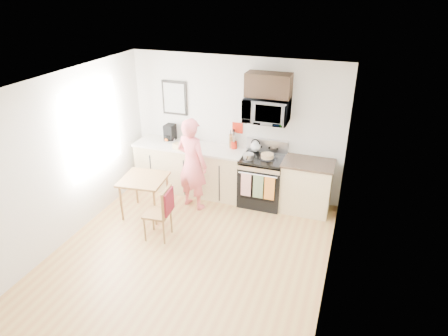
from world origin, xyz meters
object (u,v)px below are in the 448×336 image
(person, at_px, (192,164))
(dining_table, at_px, (144,182))
(microwave, at_px, (267,110))
(cake, at_px, (267,156))
(chair, at_px, (164,207))
(range, at_px, (262,182))

(person, distance_m, dining_table, 0.89)
(microwave, relative_size, cake, 2.82)
(dining_table, relative_size, chair, 0.82)
(person, height_order, dining_table, person)
(microwave, distance_m, cake, 0.81)
(dining_table, height_order, chair, chair)
(microwave, relative_size, person, 0.45)
(range, distance_m, dining_table, 2.12)
(microwave, height_order, person, microwave)
(chair, height_order, cake, cake)
(range, relative_size, chair, 1.29)
(dining_table, distance_m, chair, 0.88)
(person, height_order, cake, person)
(microwave, bearing_deg, chair, -124.26)
(microwave, xyz_separation_m, chair, (-1.16, -1.70, -1.18))
(microwave, height_order, chair, microwave)
(person, xyz_separation_m, chair, (-0.02, -1.07, -0.26))
(range, xyz_separation_m, chair, (-1.16, -1.60, 0.14))
(person, relative_size, chair, 1.88)
(dining_table, bearing_deg, microwave, 31.84)
(person, bearing_deg, dining_table, 52.32)
(person, bearing_deg, cake, -142.44)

